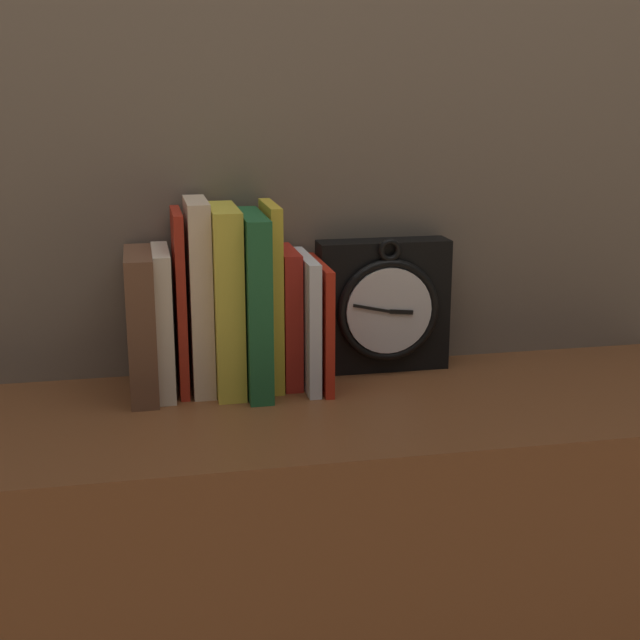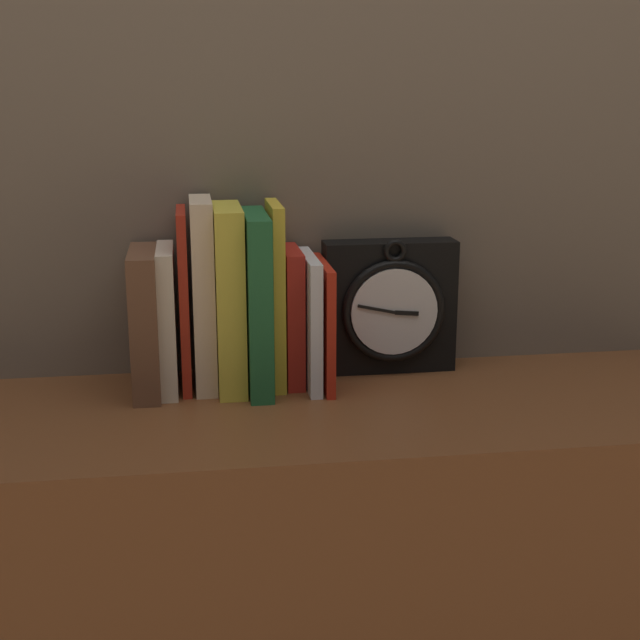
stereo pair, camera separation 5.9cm
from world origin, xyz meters
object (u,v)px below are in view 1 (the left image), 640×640
Objects in this scene: book_slot1_cream at (163,321)px; book_slot3_cream at (199,296)px; book_slot8_white at (306,320)px; book_slot9_red at (319,323)px; book_slot2_red at (180,302)px; book_slot6_yellow at (271,295)px; book_slot4_yellow at (225,300)px; book_slot0_brown at (141,324)px; clock at (384,306)px; book_slot5_green at (253,303)px; book_slot7_red at (288,316)px.

book_slot1_cream is 0.76× the size of book_slot3_cream.
book_slot9_red is (0.02, -0.00, -0.00)m from book_slot8_white.
book_slot6_yellow is at bearing -0.59° from book_slot2_red.
book_slot4_yellow is 0.11m from book_slot8_white.
book_slot3_cream is at bearing -3.08° from book_slot2_red.
book_slot2_red is 0.95× the size of book_slot3_cream.
book_slot3_cream is 1.50× the size of book_slot9_red.
book_slot2_red is at bearing 13.22° from book_slot0_brown.
book_slot3_cream is 0.15m from book_slot8_white.
book_slot8_white is at bearing 173.89° from book_slot9_red.
book_slot3_cream is (-0.27, -0.03, 0.03)m from clock.
book_slot0_brown is 0.75× the size of book_slot3_cream.
book_slot5_green is at bearing -177.70° from book_slot9_red.
book_slot8_white is (0.17, -0.01, -0.03)m from book_slot2_red.
book_slot2_red is 0.12m from book_slot6_yellow.
book_slot6_yellow reaches higher than book_slot0_brown.
book_slot9_red is at bearing -2.60° from book_slot1_cream.
book_slot3_cream reaches higher than book_slot7_red.
book_slot4_yellow is 1.38× the size of book_slot8_white.
book_slot2_red is 0.06m from book_slot4_yellow.
book_slot1_cream is at bearing 173.70° from book_slot5_green.
book_slot4_yellow is 1.33× the size of book_slot7_red.
book_slot0_brown is 0.79× the size of book_slot2_red.
book_slot5_green is (0.12, -0.01, 0.02)m from book_slot1_cream.
book_slot0_brown is at bearing -166.78° from book_slot2_red.
book_slot6_yellow is 1.39× the size of book_slot8_white.
book_slot3_cream is at bearing -179.93° from book_slot6_yellow.
book_slot3_cream is 0.07m from book_slot5_green.
clock is 0.81× the size of book_slot2_red.
book_slot6_yellow is (0.03, 0.02, 0.01)m from book_slot5_green.
book_slot0_brown is 0.06m from book_slot2_red.
clock is 0.15m from book_slot7_red.
book_slot4_yellow is at bearing -9.79° from book_slot2_red.
clock is 0.24m from book_slot4_yellow.
book_slot5_green is 1.33× the size of book_slot8_white.
book_slot3_cream is at bearing 174.99° from book_slot9_red.
book_slot6_yellow is at bearing 1.85° from book_slot1_cream.
book_slot3_cream is at bearing -173.91° from clock.
book_slot8_white is (0.19, -0.01, -0.01)m from book_slot1_cream.
book_slot2_red is at bearing -174.73° from clock.
book_slot0_brown is 0.18m from book_slot6_yellow.
book_slot6_yellow is at bearing 0.07° from book_slot3_cream.
book_slot4_yellow reaches higher than book_slot7_red.
book_slot5_green is (0.04, -0.01, -0.00)m from book_slot4_yellow.
book_slot6_yellow is at bearing 8.13° from book_slot4_yellow.
book_slot4_yellow is 0.13m from book_slot9_red.
book_slot6_yellow is 0.06m from book_slot8_white.
book_slot5_green is (0.15, -0.01, 0.02)m from book_slot0_brown.
book_slot8_white is 1.05× the size of book_slot9_red.
book_slot1_cream is 1.14× the size of book_slot9_red.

